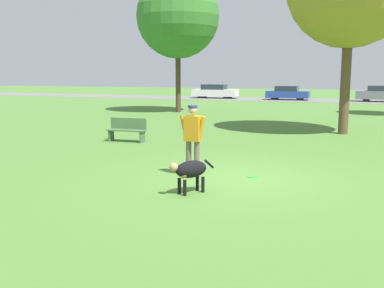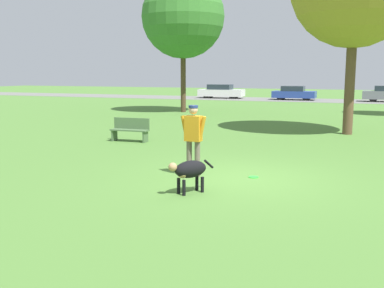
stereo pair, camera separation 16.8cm
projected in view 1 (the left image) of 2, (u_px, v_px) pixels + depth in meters
name	position (u px, v px, depth m)	size (l,w,h in m)	color
ground_plane	(236.00, 178.00, 10.53)	(120.00, 120.00, 0.00)	#4C7A33
far_road_strip	(329.00, 101.00, 39.73)	(120.00, 6.00, 0.01)	slate
person	(193.00, 135.00, 10.61)	(0.66, 0.24, 1.70)	#665B4C
dog	(190.00, 170.00, 9.16)	(0.71, 0.98, 0.69)	black
frisbee	(253.00, 177.00, 10.65)	(0.24, 0.24, 0.02)	#33D838
tree_far_left	(178.00, 17.00, 27.42)	(5.07, 5.07, 8.38)	#4C3826
parked_car_white	(215.00, 91.00, 43.65)	(4.37, 1.95, 1.34)	white
parked_car_blue	(288.00, 93.00, 40.94)	(3.83, 1.85, 1.27)	#284293
parked_car_grey	(383.00, 94.00, 38.13)	(4.49, 1.74, 1.37)	slate
park_bench	(127.00, 129.00, 16.12)	(1.42, 0.46, 0.84)	#4C6B42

